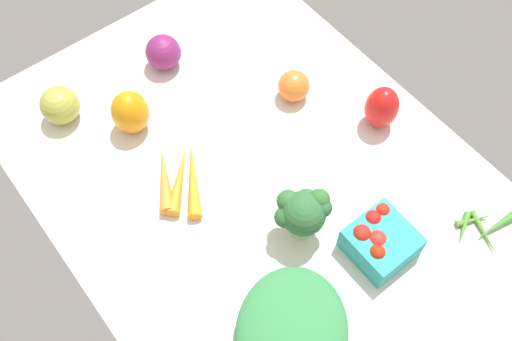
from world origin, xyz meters
The scene contains 11 objects.
tablecloth centered at (0.00, 0.00, 1.00)cm, with size 104.00×76.00×2.00cm, color silver.
bell_pepper_orange centered at (-24.56, -12.36, 6.96)cm, with size 7.50×7.50×9.93cm, color orange.
heirloom_tomato_orange centered at (-10.53, 18.24, 5.32)cm, with size 6.64×6.64×6.64cm, color orange.
carrot_bunch centered at (-7.93, -12.54, 3.41)cm, with size 17.89×14.60×2.96cm.
leafy_greens_clump centered at (28.11, -14.63, 5.05)cm, with size 22.43×18.53×6.10cm, color #337F45.
red_onion_near_basket centered at (-34.40, 1.85, 5.82)cm, with size 7.65×7.65×7.65cm, color #7B225E.
bell_pepper_red centered at (5.42, 27.48, 7.06)cm, with size 6.76×6.76×10.11cm, color red.
broccoli_head centered at (14.10, -0.65, 9.49)cm, with size 9.17×9.94×11.63cm.
berry_basket centered at (25.48, 7.80, 5.28)cm, with size 10.83×10.83×6.91cm.
okra_pile centered at (34.91, 25.89, 2.75)cm, with size 10.29×12.78×1.77cm.
heirloom_tomato_green centered at (-35.50, -22.31, 5.96)cm, with size 7.93×7.93×7.93cm, color #9FA53D.
Camera 1 is at (45.25, -35.60, 102.04)cm, focal length 41.62 mm.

